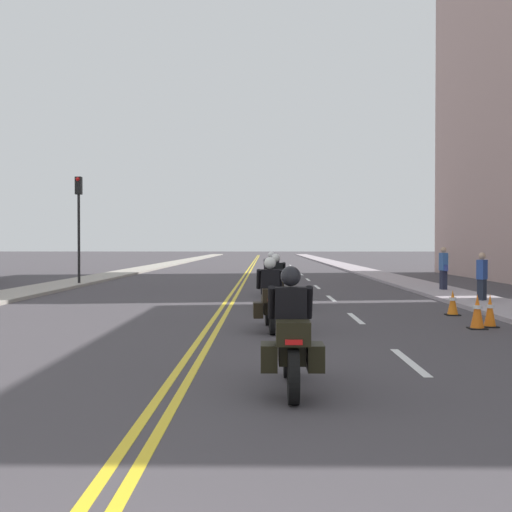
# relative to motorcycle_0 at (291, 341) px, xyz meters

# --- Properties ---
(ground_plane) EXTENTS (264.00, 264.00, 0.00)m
(ground_plane) POSITION_rel_motorcycle_0_xyz_m (-1.50, 42.09, -0.65)
(ground_plane) COLOR #433E43
(sidewalk_left) EXTENTS (2.10, 144.00, 0.12)m
(sidewalk_left) POSITION_rel_motorcycle_0_xyz_m (-9.48, 42.09, -0.59)
(sidewalk_left) COLOR #A49D91
(sidewalk_left) RESTS_ON ground
(sidewalk_right) EXTENTS (2.10, 144.00, 0.12)m
(sidewalk_right) POSITION_rel_motorcycle_0_xyz_m (6.48, 42.09, -0.59)
(sidewalk_right) COLOR #A5989F
(sidewalk_right) RESTS_ON ground
(centreline_yellow_inner) EXTENTS (0.12, 132.00, 0.01)m
(centreline_yellow_inner) POSITION_rel_motorcycle_0_xyz_m (-1.62, 42.09, -0.64)
(centreline_yellow_inner) COLOR yellow
(centreline_yellow_inner) RESTS_ON ground
(centreline_yellow_outer) EXTENTS (0.12, 132.00, 0.01)m
(centreline_yellow_outer) POSITION_rel_motorcycle_0_xyz_m (-1.38, 42.09, -0.64)
(centreline_yellow_outer) COLOR yellow
(centreline_yellow_outer) RESTS_ON ground
(lane_dashes_white) EXTENTS (0.14, 56.40, 0.01)m
(lane_dashes_white) POSITION_rel_motorcycle_0_xyz_m (1.96, 23.09, -0.64)
(lane_dashes_white) COLOR silver
(lane_dashes_white) RESTS_ON ground
(motorcycle_0) EXTENTS (0.76, 2.16, 1.59)m
(motorcycle_0) POSITION_rel_motorcycle_0_xyz_m (0.00, 0.00, 0.00)
(motorcycle_0) COLOR black
(motorcycle_0) RESTS_ON ground
(motorcycle_1) EXTENTS (0.78, 2.20, 1.59)m
(motorcycle_1) POSITION_rel_motorcycle_0_xyz_m (-0.22, 5.74, 0.01)
(motorcycle_1) COLOR black
(motorcycle_1) RESTS_ON ground
(motorcycle_2) EXTENTS (0.77, 2.18, 1.60)m
(motorcycle_2) POSITION_rel_motorcycle_0_xyz_m (-0.01, 10.59, -0.00)
(motorcycle_2) COLOR black
(motorcycle_2) RESTS_ON ground
(motorcycle_3) EXTENTS (0.78, 2.19, 1.61)m
(motorcycle_3) POSITION_rel_motorcycle_0_xyz_m (-0.10, 15.24, 0.01)
(motorcycle_3) COLOR black
(motorcycle_3) RESTS_ON ground
(traffic_cone_0) EXTENTS (0.37, 0.37, 0.77)m
(traffic_cone_0) POSITION_rel_motorcycle_0_xyz_m (4.36, 6.06, -0.26)
(traffic_cone_0) COLOR black
(traffic_cone_0) RESTS_ON ground
(traffic_cone_1) EXTENTS (0.33, 0.33, 0.75)m
(traffic_cone_1) POSITION_rel_motorcycle_0_xyz_m (4.75, 6.38, -0.28)
(traffic_cone_1) COLOR black
(traffic_cone_1) RESTS_ON ground
(traffic_cone_2) EXTENTS (0.35, 0.35, 0.68)m
(traffic_cone_2) POSITION_rel_motorcycle_0_xyz_m (4.62, 8.81, -0.31)
(traffic_cone_2) COLOR black
(traffic_cone_2) RESTS_ON ground
(traffic_light_near) EXTENTS (0.28, 0.38, 4.96)m
(traffic_light_near) POSITION_rel_motorcycle_0_xyz_m (-8.83, 20.89, 2.78)
(traffic_light_near) COLOR black
(traffic_light_near) RESTS_ON ground
(pedestrian_1) EXTENTS (0.28, 0.50, 1.78)m
(pedestrian_1) POSITION_rel_motorcycle_0_xyz_m (6.64, 16.90, 0.27)
(pedestrian_1) COLOR #212438
(pedestrian_1) RESTS_ON ground
(pedestrian_2) EXTENTS (0.40, 0.42, 1.62)m
(pedestrian_2) POSITION_rel_motorcycle_0_xyz_m (6.49, 12.08, 0.19)
(pedestrian_2) COLOR #222938
(pedestrian_2) RESTS_ON ground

